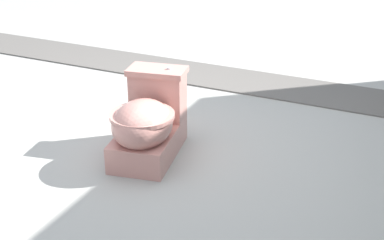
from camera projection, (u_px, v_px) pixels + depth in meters
The scene contains 3 objects.
ground_plane at pixel (167, 144), 3.51m from camera, with size 14.00×14.00×0.00m, color #A8A59E.
gravel_strip at pixel (295, 89), 4.40m from camera, with size 0.56×8.00×0.01m, color #605B56.
toilet at pixel (148, 123), 3.28m from camera, with size 0.69×0.48×0.52m.
Camera 1 is at (2.76, 1.48, 1.60)m, focal length 50.00 mm.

